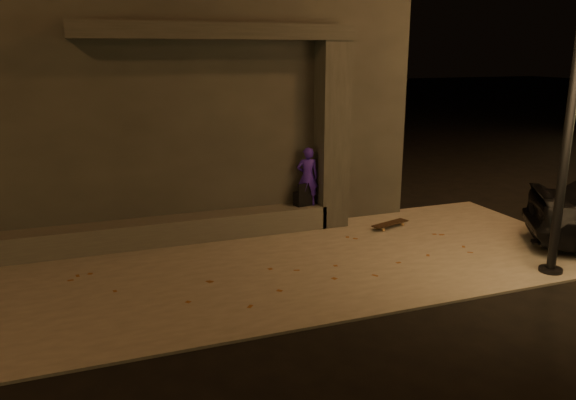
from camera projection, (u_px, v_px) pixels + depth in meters
name	position (u px, v px, depth m)	size (l,w,h in m)	color
ground	(331.00, 318.00, 7.47)	(120.00, 120.00, 0.00)	black
sidewalk	(281.00, 265.00, 9.28)	(11.00, 4.40, 0.04)	#69665D
building	(168.00, 91.00, 12.34)	(9.00, 5.10, 5.22)	#343230
ledge	(171.00, 230.00, 10.29)	(6.00, 0.55, 0.45)	#514E49
column	(332.00, 136.00, 10.97)	(0.55, 0.55, 3.60)	#343230
canopy	(218.00, 31.00, 9.78)	(5.00, 0.70, 0.28)	#343230
skateboarder	(308.00, 176.00, 11.00)	(0.42, 0.28, 1.16)	#33189E
backpack	(303.00, 197.00, 11.08)	(0.36, 0.28, 0.46)	black
skateboard	(390.00, 224.00, 11.17)	(0.89, 0.47, 0.09)	black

